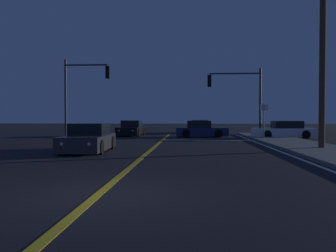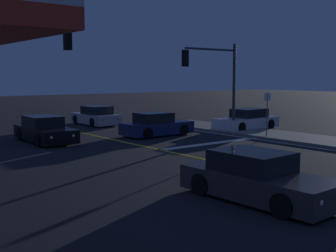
{
  "view_description": "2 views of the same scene",
  "coord_description": "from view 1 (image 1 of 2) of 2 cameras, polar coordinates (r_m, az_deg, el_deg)",
  "views": [
    {
      "loc": [
        1.92,
        -7.4,
        1.64
      ],
      "look_at": [
        0.58,
        14.55,
        1.08
      ],
      "focal_mm": 37.87,
      "sensor_mm": 36.0,
      "label": 1
    },
    {
      "loc": [
        -12.2,
        1.31,
        3.4
      ],
      "look_at": [
        -0.21,
        16.68,
        1.21
      ],
      "focal_mm": 47.21,
      "sensor_mm": 36.0,
      "label": 2
    }
  ],
  "objects": [
    {
      "name": "ground_plane",
      "position": [
        7.82,
        -11.02,
        -10.68
      ],
      "size": [
        160.0,
        160.0,
        0.0
      ],
      "primitive_type": "plane",
      "color": "black"
    },
    {
      "name": "utility_pole_right",
      "position": [
        19.3,
        23.66,
        13.92
      ],
      "size": [
        1.47,
        0.3,
        11.35
      ],
      "color": "#4C3823",
      "rests_on": "ground"
    },
    {
      "name": "car_mid_block_navy",
      "position": [
        29.16,
        5.37,
        -0.63
      ],
      "size": [
        4.23,
        1.91,
        1.34
      ],
      "rotation": [
        0.0,
        0.0,
        -1.56
      ],
      "color": "navy",
      "rests_on": "ground"
    },
    {
      "name": "lane_line_center",
      "position": [
        17.09,
        -2.99,
        -4.03
      ],
      "size": [
        0.2,
        32.33,
        0.01
      ],
      "primitive_type": "cube",
      "color": "gold",
      "rests_on": "ground"
    },
    {
      "name": "lane_line_edge_right",
      "position": [
        17.52,
        17.73,
        -3.96
      ],
      "size": [
        0.16,
        32.33,
        0.01
      ],
      "primitive_type": "cube",
      "color": "silver",
      "rests_on": "ground"
    },
    {
      "name": "car_lead_oncoming_silver",
      "position": [
        36.5,
        5.1,
        -0.21
      ],
      "size": [
        2.01,
        4.28,
        1.34
      ],
      "rotation": [
        0.0,
        0.0,
        -0.01
      ],
      "color": "#B2B5BA",
      "rests_on": "ground"
    },
    {
      "name": "car_far_approaching_black",
      "position": [
        31.26,
        -5.9,
        -0.49
      ],
      "size": [
        2.03,
        4.69,
        1.34
      ],
      "rotation": [
        0.0,
        0.0,
        3.11
      ],
      "color": "black",
      "rests_on": "ground"
    },
    {
      "name": "stop_bar",
      "position": [
        25.0,
        6.5,
        -2.3
      ],
      "size": [
        6.47,
        0.5,
        0.01
      ],
      "primitive_type": "cube",
      "color": "silver",
      "rests_on": "ground"
    },
    {
      "name": "traffic_signal_near_right",
      "position": [
        27.55,
        11.55,
        5.48
      ],
      "size": [
        4.07,
        0.28,
        5.35
      ],
      "rotation": [
        0.0,
        0.0,
        3.14
      ],
      "color": "#38383D",
      "rests_on": "ground"
    },
    {
      "name": "car_distant_tail_white",
      "position": [
        28.87,
        18.19,
        -0.71
      ],
      "size": [
        4.75,
        2.0,
        1.34
      ],
      "rotation": [
        0.0,
        0.0,
        1.61
      ],
      "color": "silver",
      "rests_on": "ground"
    },
    {
      "name": "car_parked_curb_charcoal",
      "position": [
        17.33,
        -12.66,
        -2.08
      ],
      "size": [
        2.09,
        4.56,
        1.34
      ],
      "rotation": [
        0.0,
        0.0,
        3.18
      ],
      "color": "#2D2D33",
      "rests_on": "ground"
    },
    {
      "name": "street_sign_corner",
      "position": [
        24.93,
        15.18,
        1.55
      ],
      "size": [
        0.56,
        0.06,
        2.54
      ],
      "color": "slate",
      "rests_on": "ground"
    },
    {
      "name": "sidewalk_right",
      "position": [
        18.06,
        23.44,
        -3.63
      ],
      "size": [
        3.2,
        34.23,
        0.15
      ],
      "primitive_type": "cube",
      "color": "slate",
      "rests_on": "ground"
    },
    {
      "name": "traffic_signal_far_left",
      "position": [
        27.13,
        -13.81,
        6.18
      ],
      "size": [
        3.4,
        0.28,
        5.89
      ],
      "color": "#38383D",
      "rests_on": "ground"
    }
  ]
}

